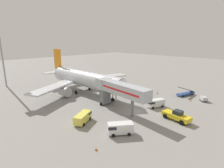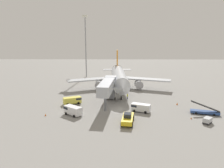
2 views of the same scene
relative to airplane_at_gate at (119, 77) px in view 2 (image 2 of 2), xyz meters
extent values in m
plane|color=gray|center=(-0.62, -22.96, -4.78)|extent=(300.00, 300.00, 0.00)
cylinder|color=silver|center=(0.05, -1.27, 0.13)|extent=(6.27, 30.91, 5.10)
cone|color=silver|center=(0.71, -18.45, 0.13)|extent=(5.13, 3.83, 5.00)
cone|color=silver|center=(-0.65, 16.91, 0.52)|extent=(5.06, 5.84, 4.84)
cube|color=orange|center=(-0.59, 15.50, 5.23)|extent=(0.53, 4.46, 8.16)
cube|color=silver|center=(2.48, 15.21, 0.77)|extent=(6.24, 3.47, 0.24)
cube|color=silver|center=(-3.64, 14.98, 0.77)|extent=(6.24, 3.47, 0.24)
cube|color=silver|center=(10.45, 1.68, -1.01)|extent=(18.40, 10.27, 0.44)
cube|color=silver|center=(-10.55, 0.88, -1.01)|extent=(18.20, 11.42, 0.44)
cylinder|color=#A8A8AD|center=(7.44, 0.55, -2.78)|extent=(3.09, 3.93, 2.94)
cylinder|color=#A8A8AD|center=(-7.46, -0.02, -2.78)|extent=(3.09, 3.93, 2.94)
cylinder|color=gray|center=(0.51, -13.25, -2.81)|extent=(0.28, 0.28, 2.83)
cylinder|color=black|center=(0.51, -13.25, -4.23)|extent=(0.39, 1.11, 1.10)
cylinder|color=gray|center=(2.91, 0.68, -2.81)|extent=(0.28, 0.28, 2.83)
cylinder|color=black|center=(2.91, 0.68, -4.23)|extent=(0.39, 1.11, 1.10)
cylinder|color=gray|center=(-2.95, 0.46, -2.81)|extent=(0.28, 0.28, 2.83)
cylinder|color=black|center=(-2.95, 0.46, -4.23)|extent=(0.39, 1.11, 1.10)
cube|color=#B2B7C1|center=(-3.63, -20.98, 1.18)|extent=(4.57, 15.23, 2.70)
cube|color=red|center=(-5.14, -20.82, 1.18)|extent=(1.37, 12.53, 0.44)
cube|color=#B2B7C1|center=(-2.77, -12.93, 1.18)|extent=(3.73, 3.15, 2.84)
cube|color=#232833|center=(-2.63, -11.63, 1.43)|extent=(3.31, 0.59, 0.90)
cube|color=slate|center=(-2.83, -13.52, -2.27)|extent=(2.73, 2.06, 4.21)
cylinder|color=black|center=(-4.25, -13.37, -4.38)|extent=(0.38, 0.83, 0.80)
cylinder|color=black|center=(-1.42, -13.67, -4.38)|extent=(0.38, 0.83, 0.80)
cylinder|color=slate|center=(-3.94, -23.96, -2.47)|extent=(0.70, 0.70, 4.61)
cube|color=yellow|center=(1.47, -32.24, -3.74)|extent=(3.23, 6.67, 0.97)
cube|color=#232833|center=(1.43, -32.56, -2.81)|extent=(1.88, 2.02, 0.90)
cylinder|color=black|center=(2.27, -34.46, -4.23)|extent=(0.55, 1.15, 1.10)
cylinder|color=black|center=(0.07, -34.14, -4.23)|extent=(0.55, 1.15, 1.10)
cylinder|color=black|center=(2.87, -30.34, -4.23)|extent=(0.55, 1.15, 1.10)
cylinder|color=black|center=(0.67, -30.02, -4.23)|extent=(0.55, 1.15, 1.10)
cube|color=#2D4C8E|center=(21.20, -26.12, -4.20)|extent=(7.06, 3.61, 0.55)
cube|color=black|center=(21.20, -26.12, -2.71)|extent=(6.88, 2.90, 2.38)
cylinder|color=black|center=(18.99, -26.28, -4.48)|extent=(0.64, 0.39, 0.60)
cylinder|color=black|center=(19.46, -24.75, -4.48)|extent=(0.64, 0.39, 0.60)
cylinder|color=black|center=(22.93, -27.49, -4.48)|extent=(0.64, 0.39, 0.60)
cylinder|color=black|center=(23.40, -25.96, -4.48)|extent=(0.64, 0.39, 0.60)
cube|color=#E5DB4C|center=(-13.88, -18.16, -3.62)|extent=(5.39, 4.02, 1.74)
cube|color=#1E232D|center=(-12.35, -17.40, -3.24)|extent=(2.34, 2.51, 0.56)
cylinder|color=black|center=(-12.90, -16.62, -4.44)|extent=(0.77, 0.62, 0.68)
cylinder|color=black|center=(-12.06, -18.31, -4.44)|extent=(0.77, 0.62, 0.68)
cylinder|color=black|center=(-15.70, -18.01, -4.44)|extent=(0.77, 0.62, 0.68)
cylinder|color=black|center=(-14.85, -19.71, -4.44)|extent=(0.77, 0.62, 0.68)
cube|color=white|center=(5.29, -24.67, -3.57)|extent=(5.13, 3.57, 1.83)
cube|color=#1E232D|center=(3.80, -24.04, -3.17)|extent=(2.14, 2.34, 0.59)
cylinder|color=black|center=(3.58, -24.92, -4.44)|extent=(0.76, 0.57, 0.68)
cylinder|color=black|center=(4.27, -23.27, -4.44)|extent=(0.76, 0.57, 0.68)
cylinder|color=black|center=(6.31, -26.07, -4.44)|extent=(0.76, 0.57, 0.68)
cylinder|color=black|center=(7.01, -24.42, -4.44)|extent=(0.76, 0.57, 0.68)
cube|color=white|center=(-11.81, -27.33, -3.51)|extent=(5.02, 4.47, 1.96)
cube|color=#1E232D|center=(-13.12, -26.34, -3.08)|extent=(2.43, 2.51, 0.63)
cylinder|color=black|center=(-13.57, -27.16, -4.44)|extent=(0.75, 0.69, 0.68)
cylinder|color=black|center=(-12.44, -25.68, -4.44)|extent=(0.75, 0.69, 0.68)
cylinder|color=black|center=(-11.19, -28.98, -4.44)|extent=(0.75, 0.69, 0.68)
cylinder|color=black|center=(-10.06, -27.50, -4.44)|extent=(0.75, 0.69, 0.68)
cube|color=#38383D|center=(19.27, -32.18, -4.49)|extent=(2.50, 2.53, 0.22)
cube|color=silver|center=(19.27, -32.18, -3.89)|extent=(2.50, 2.53, 0.97)
cylinder|color=black|center=(19.32, -31.19, -4.60)|extent=(0.33, 0.34, 0.36)
cylinder|color=black|center=(20.26, -32.07, -4.60)|extent=(0.33, 0.34, 0.36)
cylinder|color=black|center=(18.29, -32.29, -4.60)|extent=(0.33, 0.34, 0.36)
cylinder|color=black|center=(19.22, -33.17, -4.60)|extent=(0.33, 0.34, 0.36)
cylinder|color=#1E2333|center=(2.46, -12.71, -4.34)|extent=(0.35, 0.35, 0.87)
cylinder|color=#D8EA19|center=(2.46, -12.71, -3.56)|extent=(0.47, 0.47, 0.69)
sphere|color=tan|center=(2.46, -12.71, -3.08)|extent=(0.24, 0.24, 0.24)
cube|color=black|center=(16.65, -29.52, -4.77)|extent=(0.31, 0.31, 0.03)
cone|color=orange|center=(16.65, -29.52, -4.52)|extent=(0.27, 0.27, 0.46)
cube|color=black|center=(-18.50, -28.04, -4.77)|extent=(0.39, 0.39, 0.03)
cone|color=orange|center=(-18.50, -28.04, -4.47)|extent=(0.33, 0.33, 0.57)
cube|color=black|center=(16.48, -18.51, -4.77)|extent=(0.46, 0.46, 0.03)
cone|color=orange|center=(16.48, -18.51, -4.42)|extent=(0.39, 0.39, 0.67)
cylinder|color=#93969B|center=(-16.09, 28.23, 9.76)|extent=(0.56, 0.56, 29.07)
cube|color=silver|center=(-16.09, 28.23, 24.79)|extent=(2.40, 2.40, 1.00)
camera|label=1|loc=(-35.01, -48.00, 12.91)|focal=28.66mm
camera|label=2|loc=(-1.29, -76.52, 13.49)|focal=33.57mm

